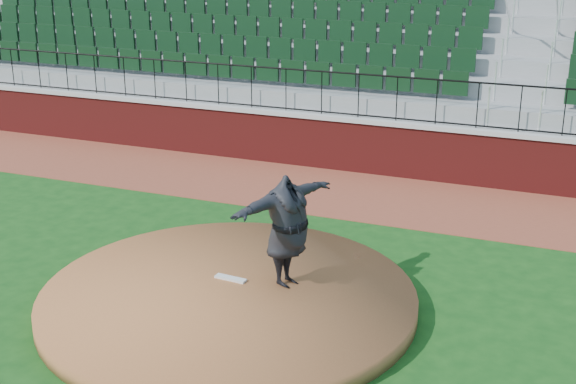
% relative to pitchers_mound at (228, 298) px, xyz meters
% --- Properties ---
extents(ground, '(90.00, 90.00, 0.00)m').
position_rel_pitchers_mound_xyz_m(ground, '(0.26, 0.31, -0.12)').
color(ground, '#124113').
rests_on(ground, ground).
extents(warning_track, '(34.00, 3.20, 0.01)m').
position_rel_pitchers_mound_xyz_m(warning_track, '(0.26, 5.71, -0.12)').
color(warning_track, brown).
rests_on(warning_track, ground).
extents(field_wall, '(34.00, 0.35, 1.20)m').
position_rel_pitchers_mound_xyz_m(field_wall, '(0.26, 7.31, 0.47)').
color(field_wall, maroon).
rests_on(field_wall, ground).
extents(wall_cap, '(34.00, 0.45, 0.10)m').
position_rel_pitchers_mound_xyz_m(wall_cap, '(0.26, 7.31, 1.12)').
color(wall_cap, '#B7B7B7').
rests_on(wall_cap, field_wall).
extents(wall_railing, '(34.00, 0.05, 1.00)m').
position_rel_pitchers_mound_xyz_m(wall_railing, '(0.26, 7.31, 1.67)').
color(wall_railing, black).
rests_on(wall_railing, wall_cap).
extents(seating_stands, '(34.00, 5.10, 4.60)m').
position_rel_pitchers_mound_xyz_m(seating_stands, '(0.26, 10.03, 2.18)').
color(seating_stands, gray).
rests_on(seating_stands, ground).
extents(concourse_wall, '(34.00, 0.50, 5.50)m').
position_rel_pitchers_mound_xyz_m(concourse_wall, '(0.26, 12.83, 2.62)').
color(concourse_wall, maroon).
rests_on(concourse_wall, ground).
extents(pitchers_mound, '(5.74, 5.74, 0.25)m').
position_rel_pitchers_mound_xyz_m(pitchers_mound, '(0.00, 0.00, 0.00)').
color(pitchers_mound, brown).
rests_on(pitchers_mound, ground).
extents(pitching_rubber, '(0.53, 0.17, 0.03)m').
position_rel_pitchers_mound_xyz_m(pitching_rubber, '(-0.15, 0.38, 0.14)').
color(pitching_rubber, silver).
rests_on(pitching_rubber, pitchers_mound).
extents(pitcher, '(1.29, 2.26, 1.78)m').
position_rel_pitchers_mound_xyz_m(pitcher, '(0.75, 0.56, 1.01)').
color(pitcher, black).
rests_on(pitcher, pitchers_mound).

